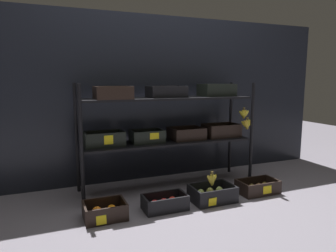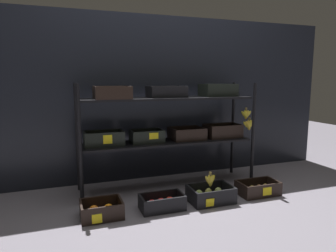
% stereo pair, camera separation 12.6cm
% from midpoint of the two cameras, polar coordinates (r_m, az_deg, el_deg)
% --- Properties ---
extents(ground_plane, '(10.00, 10.00, 0.00)m').
position_cam_midpoint_polar(ground_plane, '(3.07, -1.20, -11.14)').
color(ground_plane, slate).
extents(storefront_wall, '(4.05, 0.12, 1.69)m').
position_cam_midpoint_polar(storefront_wall, '(3.26, -3.69, 5.17)').
color(storefront_wall, black).
rests_on(storefront_wall, ground_plane).
extents(display_rack, '(1.79, 0.41, 1.01)m').
position_cam_midpoint_polar(display_rack, '(2.93, -0.82, 1.06)').
color(display_rack, black).
rests_on(display_rack, ground_plane).
extents(crate_ground_orange, '(0.31, 0.24, 0.13)m').
position_cam_midpoint_polar(crate_ground_orange, '(2.46, -13.13, -15.35)').
color(crate_ground_orange, black).
rests_on(crate_ground_orange, ground_plane).
extents(crate_ground_apple_red, '(0.35, 0.20, 0.12)m').
position_cam_midpoint_polar(crate_ground_apple_red, '(2.55, -2.04, -14.26)').
color(crate_ground_apple_red, black).
rests_on(crate_ground_apple_red, ground_plane).
extents(crate_ground_pear, '(0.37, 0.26, 0.14)m').
position_cam_midpoint_polar(crate_ground_pear, '(2.72, 6.90, -12.60)').
color(crate_ground_pear, black).
rests_on(crate_ground_pear, ground_plane).
extents(crate_ground_kiwi, '(0.37, 0.23, 0.12)m').
position_cam_midpoint_polar(crate_ground_kiwi, '(2.99, 15.15, -11.07)').
color(crate_ground_kiwi, black).
rests_on(crate_ground_kiwi, ground_plane).
extents(banana_bunch_loose, '(0.11, 0.04, 0.13)m').
position_cam_midpoint_polar(banana_bunch_loose, '(2.67, 6.83, -9.91)').
color(banana_bunch_loose, brown).
rests_on(banana_bunch_loose, crate_ground_pear).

